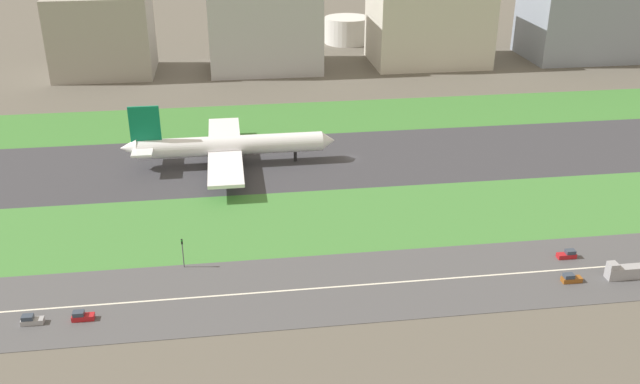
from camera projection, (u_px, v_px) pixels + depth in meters
ground_plane at (351, 158)px, 218.79m from camera, size 800.00×800.00×0.00m
runway at (351, 158)px, 218.77m from camera, size 280.00×46.00×0.10m
grass_median_north at (331, 117)px, 255.60m from camera, size 280.00×36.00×0.10m
grass_median_south at (379, 216)px, 181.94m from camera, size 280.00×36.00×0.10m
highway at (409, 281)px, 153.20m from camera, size 280.00×28.00×0.10m
highway_centerline at (409, 281)px, 153.18m from camera, size 266.00×0.50×0.01m
airliner at (226, 146)px, 211.35m from camera, size 65.00×56.00×19.70m
car_2 at (567, 255)px, 162.18m from camera, size 4.40×1.80×2.00m
car_3 at (82, 316)px, 139.79m from camera, size 4.40×1.80×2.00m
car_1 at (571, 278)px, 152.69m from camera, size 4.40×1.80×2.00m
truck_1 at (624, 272)px, 153.90m from camera, size 8.40×2.50×4.00m
car_4 at (31, 320)px, 138.58m from camera, size 4.40×1.80×2.00m
traffic_light at (183, 251)px, 156.96m from camera, size 0.36×0.50×7.20m
terminal_building at (103, 34)px, 302.76m from camera, size 42.18×33.77×34.63m
hangar_building at (264, 21)px, 309.75m from camera, size 49.12×37.57×42.85m
office_tower at (429, 21)px, 320.07m from camera, size 52.19×38.21×38.45m
cargo_warehouse at (590, 7)px, 327.88m from camera, size 58.04×38.07×47.35m
fuel_tank_west at (347, 30)px, 362.08m from camera, size 23.67×23.67×13.26m
fuel_tank_centre at (405, 30)px, 366.20m from camera, size 22.68×22.68×12.01m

